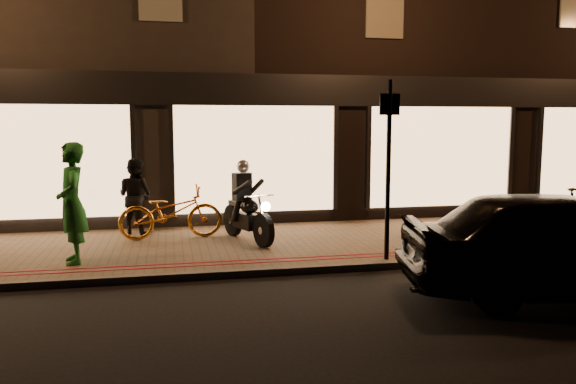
% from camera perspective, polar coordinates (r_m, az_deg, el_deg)
% --- Properties ---
extents(ground, '(90.00, 90.00, 0.00)m').
position_cam_1_polar(ground, '(9.05, 0.53, -8.45)').
color(ground, black).
rests_on(ground, ground).
extents(sidewalk, '(50.00, 4.00, 0.12)m').
position_cam_1_polar(sidewalk, '(10.94, -1.72, -5.41)').
color(sidewalk, brown).
rests_on(sidewalk, ground).
extents(kerb_stone, '(50.00, 0.14, 0.12)m').
position_cam_1_polar(kerb_stone, '(9.09, 0.46, -8.00)').
color(kerb_stone, '#59544C').
rests_on(kerb_stone, ground).
extents(red_kerb_lines, '(50.00, 0.26, 0.01)m').
position_cam_1_polar(red_kerb_lines, '(9.54, -0.18, -6.87)').
color(red_kerb_lines, maroon).
rests_on(red_kerb_lines, sidewalk).
extents(building_row, '(48.00, 10.11, 8.50)m').
position_cam_1_polar(building_row, '(17.71, -5.84, 12.92)').
color(building_row, black).
rests_on(building_row, ground).
extents(motorcycle, '(0.84, 1.87, 1.59)m').
position_cam_1_polar(motorcycle, '(10.96, -4.25, -1.81)').
color(motorcycle, black).
rests_on(motorcycle, sidewalk).
extents(sign_post, '(0.35, 0.08, 3.00)m').
position_cam_1_polar(sign_post, '(9.48, 10.17, 3.17)').
color(sign_post, black).
rests_on(sign_post, sidewalk).
extents(bicycle_gold, '(2.07, 0.85, 1.06)m').
position_cam_1_polar(bicycle_gold, '(11.41, -11.82, -2.02)').
color(bicycle_gold, orange).
rests_on(bicycle_gold, sidewalk).
extents(person_green, '(0.64, 0.82, 1.99)m').
position_cam_1_polar(person_green, '(9.81, -21.10, -1.07)').
color(person_green, '#1D6E25').
rests_on(person_green, sidewalk).
extents(person_dark, '(0.97, 0.92, 1.57)m').
position_cam_1_polar(person_dark, '(12.05, -15.27, -0.43)').
color(person_dark, black).
rests_on(person_dark, sidewalk).
extents(parked_car, '(4.75, 2.62, 1.53)m').
position_cam_1_polar(parked_car, '(8.71, 26.33, -4.63)').
color(parked_car, black).
rests_on(parked_car, ground).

